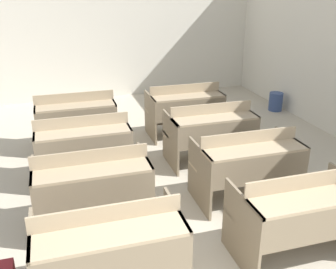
{
  "coord_description": "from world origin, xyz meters",
  "views": [
    {
      "loc": [
        -0.95,
        -1.45,
        2.54
      ],
      "look_at": [
        0.3,
        2.71,
        0.78
      ],
      "focal_mm": 42.0,
      "sensor_mm": 36.0,
      "label": 1
    }
  ],
  "objects_px": {
    "bench_front_left": "(109,249)",
    "bench_second_right": "(248,163)",
    "bench_front_right": "(301,213)",
    "bench_second_left": "(93,185)",
    "bench_third_left": "(84,145)",
    "bench_back_left": "(76,118)",
    "bench_third_right": "(211,131)",
    "bench_back_right": "(185,108)",
    "wastepaper_bin": "(276,102)"
  },
  "relations": [
    {
      "from": "bench_front_left",
      "to": "bench_second_right",
      "type": "relative_size",
      "value": 1.0
    },
    {
      "from": "bench_front_right",
      "to": "bench_second_left",
      "type": "distance_m",
      "value": 2.11
    },
    {
      "from": "bench_third_left",
      "to": "bench_back_left",
      "type": "relative_size",
      "value": 1.0
    },
    {
      "from": "bench_second_right",
      "to": "bench_third_left",
      "type": "bearing_deg",
      "value": 148.79
    },
    {
      "from": "bench_third_left",
      "to": "bench_third_right",
      "type": "xyz_separation_m",
      "value": [
        1.79,
        0.0,
        0.0
      ]
    },
    {
      "from": "bench_second_left",
      "to": "bench_back_right",
      "type": "height_order",
      "value": "same"
    },
    {
      "from": "bench_second_left",
      "to": "bench_third_left",
      "type": "distance_m",
      "value": 1.09
    },
    {
      "from": "bench_front_left",
      "to": "bench_front_right",
      "type": "distance_m",
      "value": 1.79
    },
    {
      "from": "bench_front_right",
      "to": "bench_back_right",
      "type": "xyz_separation_m",
      "value": [
        -0.01,
        3.3,
        0.0
      ]
    },
    {
      "from": "bench_second_left",
      "to": "bench_third_right",
      "type": "xyz_separation_m",
      "value": [
        1.8,
        1.1,
        0.0
      ]
    },
    {
      "from": "bench_front_right",
      "to": "bench_back_left",
      "type": "bearing_deg",
      "value": 118.59
    },
    {
      "from": "bench_second_right",
      "to": "bench_third_left",
      "type": "relative_size",
      "value": 1.0
    },
    {
      "from": "wastepaper_bin",
      "to": "bench_second_left",
      "type": "bearing_deg",
      "value": -143.69
    },
    {
      "from": "wastepaper_bin",
      "to": "bench_second_right",
      "type": "bearing_deg",
      "value": -126.52
    },
    {
      "from": "bench_front_left",
      "to": "bench_front_right",
      "type": "relative_size",
      "value": 1.0
    },
    {
      "from": "bench_front_right",
      "to": "bench_second_left",
      "type": "relative_size",
      "value": 1.0
    },
    {
      "from": "bench_back_right",
      "to": "wastepaper_bin",
      "type": "bearing_deg",
      "value": 18.32
    },
    {
      "from": "bench_front_left",
      "to": "bench_second_left",
      "type": "bearing_deg",
      "value": 90.53
    },
    {
      "from": "bench_second_right",
      "to": "bench_back_left",
      "type": "relative_size",
      "value": 1.0
    },
    {
      "from": "bench_second_left",
      "to": "bench_back_left",
      "type": "height_order",
      "value": "same"
    },
    {
      "from": "bench_second_right",
      "to": "bench_back_right",
      "type": "distance_m",
      "value": 2.21
    },
    {
      "from": "bench_front_left",
      "to": "wastepaper_bin",
      "type": "distance_m",
      "value": 5.67
    },
    {
      "from": "bench_back_left",
      "to": "bench_front_left",
      "type": "bearing_deg",
      "value": -89.84
    },
    {
      "from": "bench_second_right",
      "to": "bench_front_left",
      "type": "bearing_deg",
      "value": -148.85
    },
    {
      "from": "bench_third_left",
      "to": "bench_back_right",
      "type": "distance_m",
      "value": 2.1
    },
    {
      "from": "bench_third_left",
      "to": "bench_front_left",
      "type": "bearing_deg",
      "value": -89.96
    },
    {
      "from": "wastepaper_bin",
      "to": "bench_third_left",
      "type": "bearing_deg",
      "value": -155.22
    },
    {
      "from": "bench_front_left",
      "to": "wastepaper_bin",
      "type": "xyz_separation_m",
      "value": [
        3.98,
        4.03,
        -0.3
      ]
    },
    {
      "from": "bench_front_right",
      "to": "bench_third_right",
      "type": "xyz_separation_m",
      "value": [
        -0.0,
        2.19,
        0.0
      ]
    },
    {
      "from": "bench_back_right",
      "to": "bench_third_left",
      "type": "bearing_deg",
      "value": -148.09
    },
    {
      "from": "bench_front_right",
      "to": "bench_third_left",
      "type": "bearing_deg",
      "value": 129.42
    },
    {
      "from": "bench_back_right",
      "to": "bench_front_left",
      "type": "bearing_deg",
      "value": -118.37
    },
    {
      "from": "bench_second_right",
      "to": "bench_third_left",
      "type": "distance_m",
      "value": 2.12
    },
    {
      "from": "bench_front_left",
      "to": "bench_second_right",
      "type": "bearing_deg",
      "value": 31.15
    },
    {
      "from": "wastepaper_bin",
      "to": "bench_third_right",
      "type": "bearing_deg",
      "value": -140.01
    },
    {
      "from": "bench_third_right",
      "to": "bench_back_left",
      "type": "distance_m",
      "value": 2.12
    },
    {
      "from": "bench_front_left",
      "to": "wastepaper_bin",
      "type": "height_order",
      "value": "bench_front_left"
    },
    {
      "from": "bench_back_right",
      "to": "wastepaper_bin",
      "type": "xyz_separation_m",
      "value": [
        2.2,
        0.73,
        -0.3
      ]
    },
    {
      "from": "bench_third_right",
      "to": "bench_back_right",
      "type": "bearing_deg",
      "value": 90.54
    },
    {
      "from": "bench_front_right",
      "to": "wastepaper_bin",
      "type": "bearing_deg",
      "value": 61.48
    },
    {
      "from": "bench_front_right",
      "to": "bench_back_left",
      "type": "height_order",
      "value": "same"
    },
    {
      "from": "bench_third_left",
      "to": "bench_back_left",
      "type": "bearing_deg",
      "value": 90.4
    },
    {
      "from": "bench_front_right",
      "to": "wastepaper_bin",
      "type": "distance_m",
      "value": 4.59
    },
    {
      "from": "bench_back_left",
      "to": "bench_back_right",
      "type": "xyz_separation_m",
      "value": [
        1.79,
        -0.01,
        0.0
      ]
    },
    {
      "from": "bench_back_left",
      "to": "bench_front_right",
      "type": "bearing_deg",
      "value": -61.41
    },
    {
      "from": "bench_front_left",
      "to": "bench_third_right",
      "type": "height_order",
      "value": "same"
    },
    {
      "from": "bench_back_left",
      "to": "bench_second_left",
      "type": "bearing_deg",
      "value": -90.02
    },
    {
      "from": "bench_third_left",
      "to": "bench_second_left",
      "type": "bearing_deg",
      "value": -90.46
    },
    {
      "from": "wastepaper_bin",
      "to": "bench_back_left",
      "type": "bearing_deg",
      "value": -169.85
    },
    {
      "from": "bench_front_right",
      "to": "wastepaper_bin",
      "type": "xyz_separation_m",
      "value": [
        2.19,
        4.02,
        -0.3
      ]
    }
  ]
}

